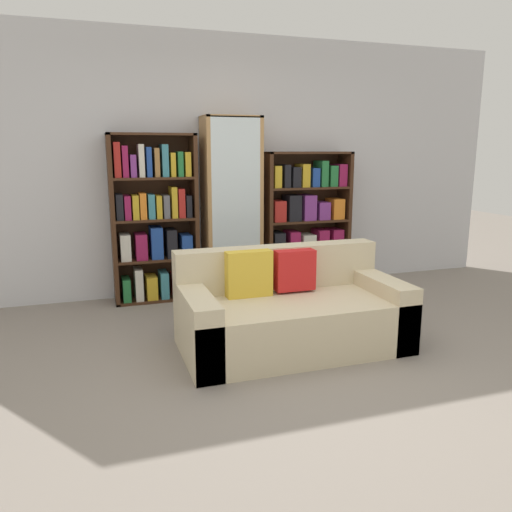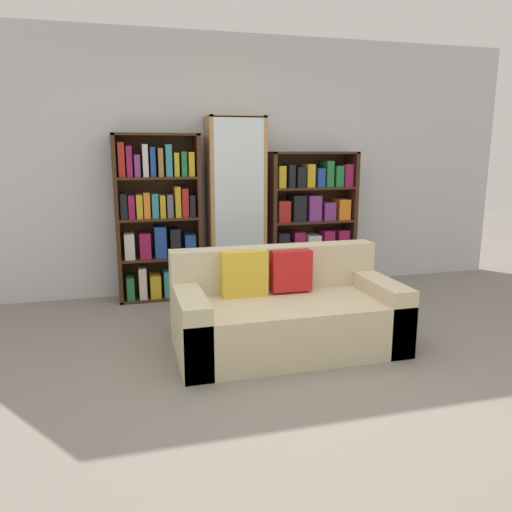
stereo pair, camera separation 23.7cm
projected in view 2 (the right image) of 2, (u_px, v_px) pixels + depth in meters
The scene contains 7 objects.
ground_plane at pixel (298, 383), 3.33m from camera, with size 16.00×16.00×0.00m, color gray.
wall_back at pixel (223, 166), 5.35m from camera, with size 6.72×0.06×2.70m.
couch at pixel (285, 313), 3.89m from camera, with size 1.71×0.88×0.76m.
bookshelf_left at pixel (158, 221), 5.08m from camera, with size 0.85×0.32×1.68m.
display_cabinet at pixel (236, 208), 5.25m from camera, with size 0.59×0.36×1.86m.
bookshelf_right at pixel (311, 223), 5.53m from camera, with size 0.97×0.32×1.50m.
wine_bottle at pixel (299, 292), 4.86m from camera, with size 0.07×0.07×0.40m.
Camera 2 is at (-1.08, -2.90, 1.52)m, focal length 35.00 mm.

